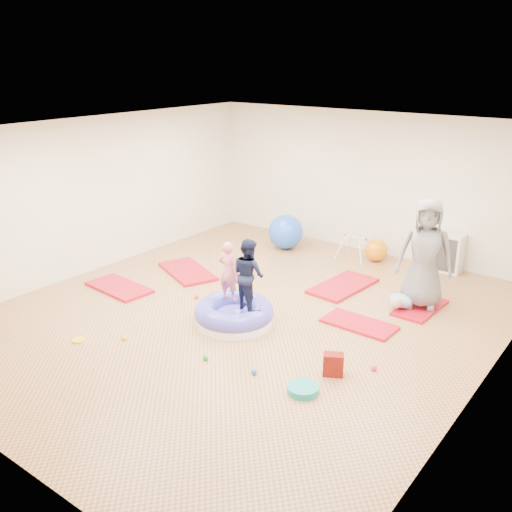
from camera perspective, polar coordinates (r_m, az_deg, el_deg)
The scene contains 19 objects.
room at distance 8.34m, azimuth -1.24°, elevation 2.69°, with size 7.01×8.01×2.81m.
gym_mat_front_left at distance 10.10m, azimuth -13.53°, elevation -3.08°, with size 1.21×0.60×0.05m, color #AF0D1E.
gym_mat_mid_left at distance 10.61m, azimuth -6.89°, elevation -1.53°, with size 1.31×0.65×0.05m, color #AF0D1E.
gym_mat_center_back at distance 9.99m, azimuth 8.68°, elevation -2.98°, with size 1.32×0.66×0.06m, color #AF0D1E.
gym_mat_right at distance 8.68m, azimuth 10.27°, elevation -6.71°, with size 1.08×0.54×0.04m, color #AF0D1E.
gym_mat_rear_right at distance 9.44m, azimuth 16.07°, elevation -4.98°, with size 1.06×0.53×0.04m, color #AF0D1E.
inflatable_cushion at distance 8.57m, azimuth -2.20°, elevation -5.83°, with size 1.19×1.19×0.37m.
child_pink at distance 8.51m, azimuth -2.77°, elevation -1.19°, with size 0.34×0.22×0.92m, color #D3657A.
child_navy at distance 8.18m, azimuth -0.75°, elevation -1.52°, with size 0.52×0.40×1.07m, color black.
adult_caregiver at distance 9.16m, azimuth 16.54°, elevation 0.23°, with size 0.85×0.55×1.74m, color slate.
infant at distance 9.24m, azimuth 14.14°, elevation -4.39°, with size 0.38×0.39×0.23m.
ball_pit_balls at distance 8.19m, azimuth 0.57°, elevation -7.92°, with size 3.43×3.76×0.07m.
exercise_ball_blue at distance 11.78m, azimuth 3.00°, elevation 2.43°, with size 0.72×0.72×0.72m, color blue.
exercise_ball_orange at distance 11.32m, azimuth 11.92°, elevation 0.59°, with size 0.44×0.44×0.44m, color orange.
infant_play_gym at distance 11.31m, azimuth 9.88°, elevation 1.19°, with size 0.61×0.58×0.47m.
cube_shelf at distance 11.12m, azimuth 18.13°, elevation 0.43°, with size 0.72×0.36×0.72m.
balance_disc at distance 7.00m, azimuth 4.70°, elevation -13.12°, with size 0.38×0.38×0.08m, color teal.
backpack at distance 7.32m, azimuth 7.73°, elevation -10.70°, with size 0.25×0.16×0.29m, color red.
yellow_toy at distance 8.48m, azimuth -17.32°, elevation -8.05°, with size 0.18×0.18×0.03m, color yellow.
Camera 1 is at (4.94, -6.27, 3.81)m, focal length 40.00 mm.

